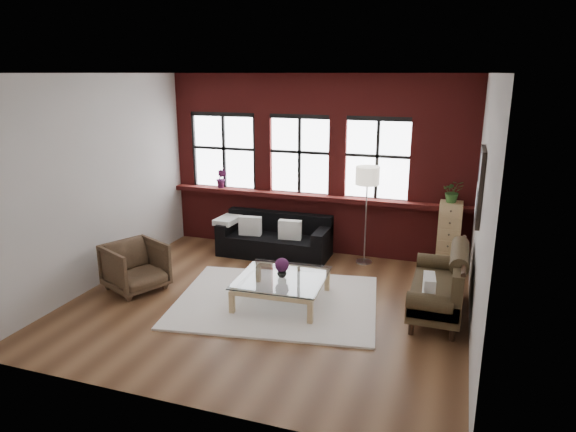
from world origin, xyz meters
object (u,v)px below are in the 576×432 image
(vintage_settee, at_px, (437,282))
(armchair, at_px, (135,267))
(coffee_table, at_px, (282,290))
(vase, at_px, (282,272))
(dark_sofa, at_px, (274,236))
(floor_lamp, at_px, (366,212))
(drawer_chest, at_px, (449,237))

(vintage_settee, height_order, armchair, vintage_settee)
(armchair, bearing_deg, coffee_table, -58.14)
(armchair, xyz_separation_m, vase, (2.26, 0.27, 0.10))
(dark_sofa, bearing_deg, vase, -66.66)
(vintage_settee, height_order, floor_lamp, floor_lamp)
(dark_sofa, distance_m, vintage_settee, 3.25)
(dark_sofa, relative_size, vase, 13.92)
(armchair, distance_m, coffee_table, 2.28)
(dark_sofa, bearing_deg, floor_lamp, 5.66)
(dark_sofa, bearing_deg, armchair, -124.83)
(drawer_chest, bearing_deg, armchair, -152.26)
(floor_lamp, bearing_deg, vase, -112.33)
(drawer_chest, xyz_separation_m, floor_lamp, (-1.37, -0.07, 0.33))
(coffee_table, distance_m, vase, 0.27)
(vase, height_order, floor_lamp, floor_lamp)
(vase, bearing_deg, floor_lamp, 67.67)
(armchair, bearing_deg, drawer_chest, -37.29)
(dark_sofa, bearing_deg, coffee_table, -66.66)
(vintage_settee, bearing_deg, dark_sofa, 153.25)
(armchair, height_order, vase, armchair)
(drawer_chest, distance_m, floor_lamp, 1.42)
(vase, distance_m, drawer_chest, 3.02)
(dark_sofa, distance_m, armchair, 2.57)
(vase, bearing_deg, armchair, -173.11)
(coffee_table, bearing_deg, armchair, -173.11)
(vintage_settee, xyz_separation_m, vase, (-2.11, -0.37, 0.02))
(dark_sofa, xyz_separation_m, floor_lamp, (1.61, 0.16, 0.56))
(floor_lamp, bearing_deg, armchair, -143.62)
(coffee_table, bearing_deg, vintage_settee, 10.01)
(coffee_table, bearing_deg, dark_sofa, 113.34)
(vintage_settee, bearing_deg, floor_lamp, 128.49)
(coffee_table, relative_size, vase, 8.56)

